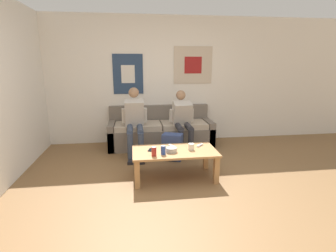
% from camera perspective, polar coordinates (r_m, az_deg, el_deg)
% --- Properties ---
extents(ground_plane, '(18.00, 18.00, 0.00)m').
position_cam_1_polar(ground_plane, '(3.30, 2.57, -16.21)').
color(ground_plane, brown).
extents(wall_back, '(10.00, 0.07, 2.55)m').
position_cam_1_polar(wall_back, '(5.47, -2.29, 9.87)').
color(wall_back, white).
rests_on(wall_back, ground_plane).
extents(couch, '(2.05, 0.74, 0.78)m').
position_cam_1_polar(couch, '(5.27, -1.60, -1.35)').
color(couch, '#70665B').
rests_on(couch, ground_plane).
extents(coffee_table, '(1.20, 0.64, 0.42)m').
position_cam_1_polar(coffee_table, '(3.78, 1.42, -6.27)').
color(coffee_table, '#B27F4C').
rests_on(coffee_table, ground_plane).
extents(person_seated_adult, '(0.47, 0.92, 1.19)m').
position_cam_1_polar(person_seated_adult, '(4.77, -7.27, 1.45)').
color(person_seated_adult, '#384256').
rests_on(person_seated_adult, ground_plane).
extents(person_seated_teen, '(0.47, 0.84, 1.12)m').
position_cam_1_polar(person_seated_teen, '(4.89, 3.21, 1.51)').
color(person_seated_teen, '#2D2D33').
rests_on(person_seated_teen, ground_plane).
extents(backpack, '(0.39, 0.33, 0.45)m').
position_cam_1_polar(backpack, '(4.52, 0.92, -4.70)').
color(backpack, navy).
rests_on(backpack, ground_plane).
extents(ceramic_bowl, '(0.16, 0.16, 0.07)m').
position_cam_1_polar(ceramic_bowl, '(3.68, 0.75, -5.13)').
color(ceramic_bowl, '#B7B2A8').
rests_on(ceramic_bowl, coffee_table).
extents(pillar_candle, '(0.08, 0.08, 0.10)m').
position_cam_1_polar(pillar_candle, '(3.78, 5.07, -4.51)').
color(pillar_candle, silver).
rests_on(pillar_candle, coffee_table).
extents(drink_can_blue, '(0.07, 0.07, 0.12)m').
position_cam_1_polar(drink_can_blue, '(3.58, -1.04, -5.25)').
color(drink_can_blue, '#28479E').
rests_on(drink_can_blue, coffee_table).
extents(drink_can_red, '(0.07, 0.07, 0.12)m').
position_cam_1_polar(drink_can_red, '(3.53, -3.08, -5.54)').
color(drink_can_red, maroon).
rests_on(drink_can_red, coffee_table).
extents(game_controller_near_left, '(0.13, 0.13, 0.03)m').
position_cam_1_polar(game_controller_near_left, '(3.97, 6.94, -4.16)').
color(game_controller_near_left, white).
rests_on(game_controller_near_left, coffee_table).
extents(game_controller_near_right, '(0.10, 0.14, 0.03)m').
position_cam_1_polar(game_controller_near_right, '(3.90, 0.84, -4.38)').
color(game_controller_near_right, white).
rests_on(game_controller_near_right, coffee_table).
extents(cell_phone, '(0.11, 0.15, 0.01)m').
position_cam_1_polar(cell_phone, '(3.77, -3.73, -5.19)').
color(cell_phone, black).
rests_on(cell_phone, coffee_table).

